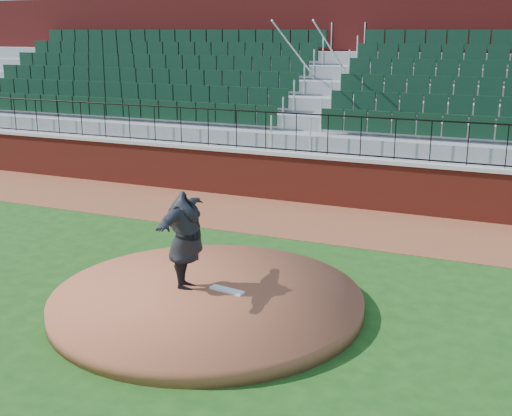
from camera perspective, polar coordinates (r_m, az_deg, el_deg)
The scene contains 10 objects.
ground at distance 10.88m, azimuth -3.20°, elevation -8.53°, with size 90.00×90.00×0.00m, color #184212.
warning_track at distance 15.60m, azimuth 5.76°, elevation -1.16°, with size 34.00×3.20×0.01m, color brown.
field_wall at distance 16.94m, azimuth 7.49°, elevation 2.17°, with size 34.00×0.35×1.20m, color maroon.
wall_cap at distance 16.80m, azimuth 7.57°, elevation 4.33°, with size 34.00×0.45×0.10m, color #B7B7B7.
wall_railing at distance 16.71m, azimuth 7.63°, elevation 6.18°, with size 34.00×0.05×1.00m, color black, non-canonical shape.
seating_stands at distance 19.26m, azimuth 9.98°, elevation 8.77°, with size 34.00×5.10×4.60m, color gray, non-canonical shape.
concourse_wall at distance 21.94m, azimuth 11.84°, elevation 10.61°, with size 34.00×0.50×5.50m, color maroon.
pitchers_mound at distance 10.80m, azimuth -4.25°, elevation -8.01°, with size 5.04×5.04×0.25m, color brown.
pitching_rubber at distance 10.82m, azimuth -2.52°, elevation -7.11°, with size 0.60×0.15×0.04m, color white.
pitcher at distance 10.76m, azimuth -6.11°, elevation -2.78°, with size 2.02×0.55×1.64m, color black.
Camera 1 is at (4.54, -8.87, 4.37)m, focal length 46.26 mm.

